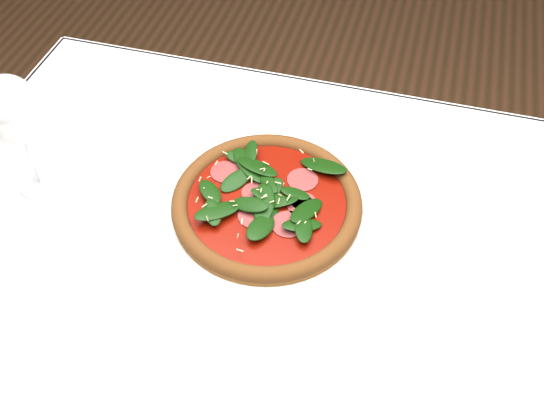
# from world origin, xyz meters

# --- Properties ---
(dining_table) EXTENTS (1.21, 0.81, 0.75)m
(dining_table) POSITION_xyz_m (0.00, 0.00, 0.65)
(dining_table) COLOR silver
(dining_table) RESTS_ON ground
(plate) EXTENTS (0.34, 0.34, 0.01)m
(plate) POSITION_xyz_m (-0.06, 0.06, 0.76)
(plate) COLOR white
(plate) RESTS_ON dining_table
(pizza) EXTENTS (0.36, 0.36, 0.04)m
(pizza) POSITION_xyz_m (-0.06, 0.06, 0.78)
(pizza) COLOR #A16C27
(pizza) RESTS_ON plate
(wine_glass) EXTENTS (0.09, 0.09, 0.21)m
(wine_glass) POSITION_xyz_m (-0.43, 0.02, 0.90)
(wine_glass) COLOR white
(wine_glass) RESTS_ON dining_table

